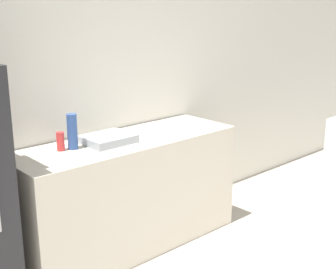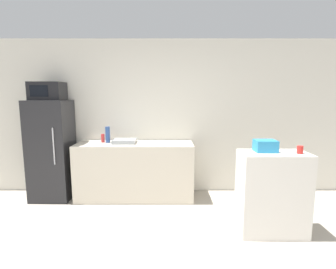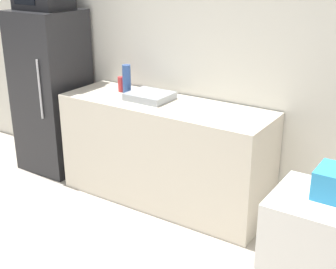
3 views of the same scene
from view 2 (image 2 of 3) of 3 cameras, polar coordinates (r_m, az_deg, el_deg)
name	(u,v)px [view 2 (image 2 of 3)]	position (r m, az deg, el deg)	size (l,w,h in m)	color
wall_back	(133,117)	(4.56, -7.58, 3.72)	(8.00, 0.06, 2.60)	silver
refrigerator	(50,150)	(4.64, -24.22, -3.11)	(0.61, 0.60, 1.60)	#232326
microwave	(46,91)	(4.56, -24.97, 8.56)	(0.49, 0.37, 0.28)	black
counter	(134,171)	(4.37, -7.39, -7.78)	(1.88, 0.62, 0.91)	beige
sink_basin	(123,141)	(4.30, -9.66, -1.44)	(0.37, 0.31, 0.06)	#9EA3A8
bottle_tall	(107,135)	(4.38, -13.23, -0.04)	(0.07, 0.07, 0.26)	#2D4C8C
bottle_short	(102,138)	(4.43, -14.22, -0.78)	(0.06, 0.06, 0.14)	red
shelf_cabinet	(271,193)	(3.50, 21.49, -11.73)	(0.80, 0.44, 1.01)	white
basket	(264,146)	(3.36, 20.19, -2.33)	(0.25, 0.20, 0.14)	#2D8EC6
jar	(299,150)	(3.42, 26.56, -2.96)	(0.07, 0.07, 0.09)	red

